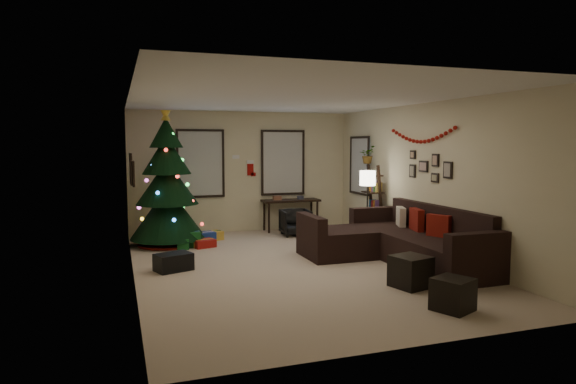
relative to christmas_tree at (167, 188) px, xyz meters
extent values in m
plane|color=#C7AE96|center=(1.77, -2.43, -1.12)|extent=(7.00, 7.00, 0.00)
plane|color=white|center=(1.77, -2.43, 1.58)|extent=(7.00, 7.00, 0.00)
plane|color=beige|center=(1.77, 1.07, 0.23)|extent=(5.00, 0.00, 5.00)
plane|color=beige|center=(1.77, -5.93, 0.23)|extent=(5.00, 0.00, 5.00)
plane|color=beige|center=(-0.73, -2.43, 0.23)|extent=(0.00, 7.00, 7.00)
plane|color=beige|center=(4.27, -2.43, 0.23)|extent=(0.00, 7.00, 7.00)
cube|color=#728CB2|center=(0.82, 1.04, 0.43)|extent=(0.94, 0.02, 1.35)
cube|color=beige|center=(0.82, 1.04, 0.43)|extent=(0.94, 0.03, 1.35)
cube|color=#728CB2|center=(2.72, 1.04, 0.43)|extent=(0.94, 0.02, 1.35)
cube|color=beige|center=(2.72, 1.04, 0.43)|extent=(0.94, 0.03, 1.35)
cube|color=#728CB2|center=(4.24, 0.12, 0.38)|extent=(0.05, 0.27, 1.17)
cube|color=beige|center=(4.24, 0.12, 0.38)|extent=(0.05, 0.45, 1.17)
cylinder|color=black|center=(0.00, 0.00, -0.96)|extent=(0.11, 0.11, 0.32)
cone|color=black|center=(0.00, 0.00, -0.48)|extent=(1.46, 1.46, 1.02)
cone|color=black|center=(0.00, 0.00, 0.11)|extent=(1.20, 1.20, 0.86)
cone|color=black|center=(0.00, 0.00, 0.65)|extent=(0.95, 0.95, 0.75)
cone|color=black|center=(0.00, 0.00, 1.08)|extent=(0.64, 0.64, 0.59)
cylinder|color=maroon|center=(0.00, 0.00, -1.10)|extent=(1.18, 1.18, 0.04)
cube|color=#14591E|center=(0.22, -0.53, -1.02)|extent=(0.22, 0.22, 0.20)
cube|color=maroon|center=(0.62, -0.48, -1.05)|extent=(0.40, 0.30, 0.15)
cube|color=navy|center=(0.72, -0.08, -1.01)|extent=(0.35, 0.28, 0.22)
cube|color=gold|center=(0.97, 0.22, -1.03)|extent=(0.25, 0.30, 0.18)
cube|color=silver|center=(-0.28, 0.12, -0.98)|extent=(0.26, 0.26, 0.28)
cube|color=#14591E|center=(0.42, -0.38, -0.97)|extent=(0.28, 0.25, 0.30)
cube|color=black|center=(3.80, -2.90, -0.88)|extent=(1.03, 2.75, 0.48)
cube|color=black|center=(4.22, -2.90, -0.41)|extent=(0.20, 2.75, 0.46)
cube|color=black|center=(3.80, -4.37, -0.75)|extent=(1.03, 0.20, 0.76)
cube|color=black|center=(3.80, -1.42, -0.75)|extent=(1.03, 0.20, 0.76)
cube|color=black|center=(2.80, -2.04, -0.88)|extent=(0.97, 1.03, 0.48)
cube|color=black|center=(2.22, -2.04, -0.75)|extent=(0.18, 1.03, 0.76)
cube|color=maroon|center=(3.98, -3.19, -0.48)|extent=(0.26, 0.41, 0.40)
cube|color=maroon|center=(3.98, -2.56, -0.48)|extent=(0.21, 0.45, 0.44)
cube|color=beige|center=(3.98, -2.05, -0.49)|extent=(0.24, 0.40, 0.39)
cube|color=black|center=(2.89, -4.11, -0.91)|extent=(0.56, 0.56, 0.44)
cube|color=black|center=(2.82, -5.13, -0.93)|extent=(0.54, 0.54, 0.39)
cube|color=black|center=(2.83, 0.79, -0.44)|extent=(1.32, 0.47, 0.05)
cylinder|color=black|center=(2.25, 0.61, -0.80)|extent=(0.05, 0.05, 0.66)
cylinder|color=black|center=(2.25, 0.98, -0.80)|extent=(0.05, 0.05, 0.66)
cylinder|color=black|center=(3.41, 0.61, -0.80)|extent=(0.05, 0.05, 0.66)
cylinder|color=black|center=(3.41, 0.98, -0.80)|extent=(0.05, 0.05, 0.66)
imported|color=black|center=(2.71, 0.14, -0.84)|extent=(0.60, 0.57, 0.57)
cube|color=black|center=(4.09, -1.10, -0.35)|extent=(0.05, 0.05, 1.56)
cube|color=black|center=(4.09, -0.69, -0.35)|extent=(0.05, 0.05, 1.56)
cube|color=black|center=(4.06, -0.90, -0.82)|extent=(0.30, 0.43, 0.03)
cube|color=black|center=(4.06, -0.90, -0.48)|extent=(0.30, 0.43, 0.03)
cube|color=black|center=(4.06, -0.90, -0.13)|extent=(0.30, 0.43, 0.03)
cube|color=black|center=(4.06, -0.90, 0.22)|extent=(0.30, 0.43, 0.03)
imported|color=#4C4C4C|center=(4.07, -0.53, 0.68)|extent=(0.58, 0.58, 0.49)
cylinder|color=black|center=(3.72, -1.23, -1.11)|extent=(0.25, 0.25, 0.03)
cylinder|color=black|center=(3.72, -1.23, -0.49)|extent=(0.03, 0.03, 1.22)
cylinder|color=white|center=(3.72, -1.23, 0.19)|extent=(0.31, 0.31, 0.29)
cube|color=black|center=(-0.71, -1.59, 0.46)|extent=(0.04, 0.60, 0.50)
cube|color=tan|center=(-0.71, -1.59, 0.46)|extent=(0.01, 0.54, 0.45)
cube|color=black|center=(-0.71, -2.71, 0.44)|extent=(0.04, 0.45, 0.35)
cube|color=beige|center=(-0.71, -2.71, 0.44)|extent=(0.01, 0.41, 0.31)
cube|color=black|center=(4.25, -3.03, 0.43)|extent=(0.03, 0.22, 0.28)
cube|color=black|center=(4.25, -2.68, 0.58)|extent=(0.03, 0.18, 0.22)
cube|color=black|center=(4.25, -2.68, 0.28)|extent=(0.03, 0.20, 0.16)
cube|color=black|center=(4.25, -2.33, 0.46)|extent=(0.03, 0.26, 0.20)
cube|color=black|center=(4.25, -1.98, 0.36)|extent=(0.03, 0.18, 0.24)
cube|color=black|center=(4.25, -1.98, 0.66)|extent=(0.03, 0.16, 0.16)
cube|color=#990F0C|center=(1.62, 1.10, 0.41)|extent=(0.14, 0.04, 0.30)
cube|color=white|center=(1.62, 1.10, 0.56)|extent=(0.16, 0.05, 0.08)
cube|color=#990F0C|center=(1.69, 1.10, 0.28)|extent=(0.10, 0.04, 0.08)
cube|color=#990F0C|center=(1.95, 1.07, 0.29)|extent=(0.14, 0.04, 0.30)
cube|color=white|center=(1.95, 1.07, 0.44)|extent=(0.16, 0.05, 0.08)
cube|color=#990F0C|center=(2.02, 1.07, 0.16)|extent=(0.10, 0.04, 0.08)
cube|color=black|center=(-0.13, -2.12, -0.99)|extent=(0.63, 0.52, 0.27)
camera|label=1|loc=(-0.92, -10.03, 0.85)|focal=31.43mm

